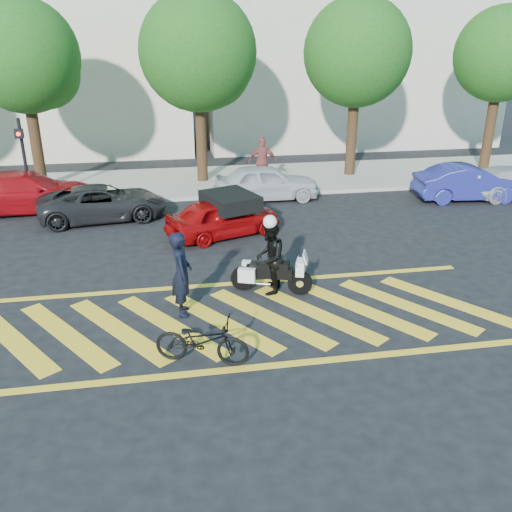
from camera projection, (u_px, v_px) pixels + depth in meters
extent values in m
plane|color=black|center=(247.00, 319.00, 12.14)|extent=(90.00, 90.00, 0.00)
cube|color=#9E998E|center=(203.00, 182.00, 23.04)|extent=(60.00, 5.00, 0.15)
cube|color=yellow|center=(12.00, 339.00, 11.34)|extent=(2.43, 3.21, 0.01)
cube|color=yellow|center=(67.00, 334.00, 11.52)|extent=(2.43, 3.21, 0.01)
cube|color=yellow|center=(119.00, 330.00, 11.69)|extent=(2.43, 3.21, 0.01)
cube|color=yellow|center=(171.00, 325.00, 11.87)|extent=(2.43, 3.21, 0.01)
cube|color=yellow|center=(221.00, 321.00, 12.04)|extent=(2.43, 3.21, 0.01)
cube|color=yellow|center=(269.00, 317.00, 12.22)|extent=(2.43, 3.21, 0.01)
cube|color=yellow|center=(316.00, 313.00, 12.39)|extent=(2.43, 3.21, 0.01)
cube|color=yellow|center=(362.00, 309.00, 12.57)|extent=(2.43, 3.21, 0.01)
cube|color=yellow|center=(406.00, 305.00, 12.74)|extent=(2.43, 3.21, 0.01)
cube|color=yellow|center=(450.00, 302.00, 12.92)|extent=(2.43, 3.21, 0.01)
cube|color=yellow|center=(263.00, 367.00, 10.41)|extent=(12.00, 0.20, 0.01)
cube|color=yellow|center=(236.00, 283.00, 13.87)|extent=(12.00, 0.20, 0.01)
cube|color=beige|center=(31.00, 52.00, 28.08)|extent=(16.00, 8.00, 10.00)
cube|color=beige|center=(345.00, 41.00, 30.59)|extent=(16.00, 8.00, 11.00)
cylinder|color=black|center=(36.00, 141.00, 21.27)|extent=(0.44, 0.44, 4.00)
sphere|color=#1C5015|center=(23.00, 56.00, 20.06)|extent=(4.20, 4.20, 4.20)
sphere|color=#1C5015|center=(44.00, 73.00, 20.67)|extent=(2.73, 2.73, 2.73)
cylinder|color=black|center=(201.00, 136.00, 22.30)|extent=(0.44, 0.44, 4.00)
sphere|color=#1C5015|center=(198.00, 52.00, 21.05)|extent=(4.60, 4.60, 4.60)
sphere|color=#1C5015|center=(213.00, 70.00, 21.69)|extent=(2.99, 2.99, 2.99)
cylinder|color=black|center=(352.00, 132.00, 23.33)|extent=(0.44, 0.44, 4.00)
sphere|color=#1C5015|center=(357.00, 52.00, 22.11)|extent=(4.40, 4.40, 4.40)
sphere|color=#1C5015|center=(367.00, 69.00, 22.73)|extent=(2.86, 2.86, 2.86)
cylinder|color=black|center=(490.00, 127.00, 24.37)|extent=(0.44, 0.44, 4.00)
sphere|color=#1C5015|center=(502.00, 54.00, 23.18)|extent=(4.00, 4.00, 4.00)
sphere|color=#1C5015|center=(508.00, 68.00, 23.78)|extent=(2.60, 2.60, 2.60)
cylinder|color=black|center=(25.00, 164.00, 19.42)|extent=(0.12, 0.12, 3.20)
cube|color=black|center=(19.00, 134.00, 18.81)|extent=(0.28, 0.18, 0.32)
sphere|color=#FF260C|center=(18.00, 134.00, 18.72)|extent=(0.14, 0.14, 0.14)
imported|color=black|center=(182.00, 274.00, 12.03)|extent=(0.47, 0.72, 1.97)
imported|color=black|center=(202.00, 341.00, 10.37)|extent=(1.95, 1.22, 0.97)
cylinder|color=black|center=(243.00, 278.00, 13.43)|extent=(0.61, 0.33, 0.60)
cylinder|color=silver|center=(243.00, 278.00, 13.43)|extent=(0.22, 0.20, 0.18)
cylinder|color=black|center=(300.00, 283.00, 13.20)|extent=(0.61, 0.33, 0.60)
cylinder|color=silver|center=(300.00, 283.00, 13.20)|extent=(0.22, 0.20, 0.18)
cube|color=black|center=(269.00, 272.00, 13.24)|extent=(1.15, 0.61, 0.27)
cube|color=black|center=(281.00, 266.00, 13.12)|extent=(0.48, 0.40, 0.20)
cube|color=black|center=(260.00, 265.00, 13.21)|extent=(0.58, 0.46, 0.11)
cube|color=silver|center=(301.00, 267.00, 13.05)|extent=(0.32, 0.43, 0.36)
cube|color=silver|center=(250.00, 268.00, 13.55)|extent=(0.44, 0.30, 0.35)
cube|color=silver|center=(247.00, 275.00, 13.12)|extent=(0.44, 0.30, 0.35)
imported|color=black|center=(270.00, 258.00, 13.08)|extent=(0.96, 1.08, 1.84)
imported|color=#920608|center=(223.00, 217.00, 16.89)|extent=(3.89, 2.61, 1.23)
imported|color=#9C0910|center=(27.00, 192.00, 19.21)|extent=(5.06, 2.43, 1.42)
imported|color=black|center=(103.00, 203.00, 18.42)|extent=(4.48, 2.50, 1.18)
imported|color=#BBBABF|center=(266.00, 182.00, 20.61)|extent=(3.99, 1.65, 1.35)
imported|color=navy|center=(469.00, 183.00, 20.54)|extent=(4.19, 1.79, 1.34)
imported|color=#954743|center=(263.00, 162.00, 21.86)|extent=(1.20, 0.63, 1.96)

